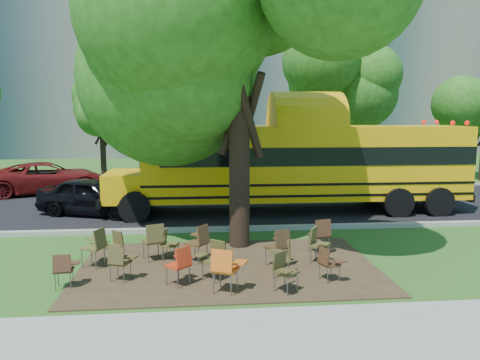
{
  "coord_description": "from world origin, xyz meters",
  "views": [
    {
      "loc": [
        0.26,
        -11.22,
        3.62
      ],
      "look_at": [
        1.64,
        3.3,
        1.57
      ],
      "focal_mm": 35.0,
      "sensor_mm": 36.0,
      "label": 1
    }
  ],
  "objects": [
    {
      "name": "chair_3",
      "position": [
        0.63,
        -1.3,
        0.54
      ],
      "size": [
        0.75,
        0.59,
        0.87
      ],
      "rotation": [
        0.0,
        0.0,
        2.43
      ],
      "color": "#4A4320",
      "rests_on": "ground"
    },
    {
      "name": "chair_7",
      "position": [
        3.09,
        -1.69,
        0.48
      ],
      "size": [
        0.59,
        0.53,
        0.77
      ],
      "rotation": [
        0.0,
        0.0,
        -1.24
      ],
      "color": "#472B19",
      "rests_on": "ground"
    },
    {
      "name": "chair_11",
      "position": [
        0.32,
        -0.06,
        0.59
      ],
      "size": [
        0.64,
        0.82,
        0.96
      ],
      "rotation": [
        0.0,
        0.0,
        0.94
      ],
      "color": "#4E351B",
      "rests_on": "ground"
    },
    {
      "name": "bg_car_red",
      "position": [
        -6.51,
        10.8,
        0.73
      ],
      "size": [
        5.73,
        3.93,
        1.45
      ],
      "primitive_type": "imported",
      "rotation": [
        0.0,
        0.0,
        1.89
      ],
      "color": "#5E1010",
      "rests_on": "ground"
    },
    {
      "name": "chair_14",
      "position": [
        2.21,
        -0.63,
        0.59
      ],
      "size": [
        0.64,
        0.79,
        0.95
      ],
      "rotation": [
        0.0,
        0.0,
        0.56
      ],
      "color": "#452F18",
      "rests_on": "ground"
    },
    {
      "name": "building_right",
      "position": [
        24.0,
        38.0,
        12.5
      ],
      "size": [
        30.0,
        16.0,
        25.0
      ],
      "primitive_type": "cube",
      "color": "gray",
      "rests_on": "ground"
    },
    {
      "name": "chair_6",
      "position": [
        2.18,
        -1.3,
        0.51
      ],
      "size": [
        0.49,
        0.61,
        0.83
      ],
      "rotation": [
        0.0,
        0.0,
        1.37
      ],
      "color": "#453E1D",
      "rests_on": "ground"
    },
    {
      "name": "kerb_near",
      "position": [
        0.0,
        3.0,
        0.07
      ],
      "size": [
        80.0,
        0.25,
        0.14
      ],
      "primitive_type": "cube",
      "color": "gray",
      "rests_on": "ground"
    },
    {
      "name": "bg_tree_2",
      "position": [
        -5.0,
        16.0,
        4.21
      ],
      "size": [
        4.8,
        4.8,
        6.62
      ],
      "color": "black",
      "rests_on": "ground"
    },
    {
      "name": "dirt_patch",
      "position": [
        1.0,
        -0.5,
        0.01
      ],
      "size": [
        7.0,
        4.5,
        0.03
      ],
      "primitive_type": "cube",
      "color": "#382819",
      "rests_on": "ground"
    },
    {
      "name": "ground",
      "position": [
        0.0,
        0.0,
        0.0
      ],
      "size": [
        160.0,
        160.0,
        0.0
      ],
      "primitive_type": "plane",
      "color": "#2A5A1C",
      "rests_on": "ground"
    },
    {
      "name": "chair_10",
      "position": [
        -0.45,
        0.15,
        0.49
      ],
      "size": [
        0.48,
        0.61,
        0.79
      ],
      "rotation": [
        0.0,
        0.0,
        -1.86
      ],
      "color": "brown",
      "rests_on": "ground"
    },
    {
      "name": "chair_2",
      "position": [
        -0.09,
        -1.62,
        0.54
      ],
      "size": [
        0.6,
        0.75,
        0.88
      ],
      "rotation": [
        0.0,
        0.0,
        0.78
      ],
      "color": "red",
      "rests_on": "ground"
    },
    {
      "name": "chair_12",
      "position": [
        3.19,
        -0.41,
        0.55
      ],
      "size": [
        0.6,
        0.76,
        0.9
      ],
      "rotation": [
        0.0,
        0.0,
        4.13
      ],
      "color": "#4D4A21",
      "rests_on": "ground"
    },
    {
      "name": "chair_9",
      "position": [
        -1.78,
        0.18,
        0.48
      ],
      "size": [
        0.67,
        0.53,
        0.78
      ],
      "rotation": [
        0.0,
        0.0,
        2.42
      ],
      "color": "#4F4222",
      "rests_on": "ground"
    },
    {
      "name": "chair_1",
      "position": [
        -1.4,
        -1.25,
        0.5
      ],
      "size": [
        0.65,
        0.51,
        0.81
      ],
      "rotation": [
        0.0,
        0.0,
        -0.36
      ],
      "color": "#453C1E",
      "rests_on": "ground"
    },
    {
      "name": "building_main",
      "position": [
        -8.0,
        36.0,
        11.0
      ],
      "size": [
        38.0,
        16.0,
        22.0
      ],
      "primitive_type": "cube",
      "color": "slate",
      "rests_on": "ground"
    },
    {
      "name": "chair_13",
      "position": [
        3.48,
        0.33,
        0.59
      ],
      "size": [
        0.65,
        0.7,
        0.95
      ],
      "rotation": [
        0.0,
        0.0,
        0.28
      ],
      "color": "#422717",
      "rests_on": "ground"
    },
    {
      "name": "main_tree",
      "position": [
        1.43,
        1.27,
        5.77
      ],
      "size": [
        7.2,
        7.2,
        9.38
      ],
      "color": "black",
      "rests_on": "ground"
    },
    {
      "name": "chair_0",
      "position": [
        -2.49,
        -1.57,
        0.48
      ],
      "size": [
        0.51,
        0.49,
        0.77
      ],
      "rotation": [
        0.0,
        0.0,
        0.09
      ],
      "color": "#472819",
      "rests_on": "ground"
    },
    {
      "name": "kerb_far",
      "position": [
        0.0,
        11.1,
        0.07
      ],
      "size": [
        80.0,
        0.25,
        0.14
      ],
      "primitive_type": "cube",
      "color": "gray",
      "rests_on": "ground"
    },
    {
      "name": "chair_15",
      "position": [
        -0.77,
        0.14,
        0.6
      ],
      "size": [
        0.66,
        0.76,
        0.97
      ],
      "rotation": [
        0.0,
        0.0,
        0.4
      ],
      "color": "#4D4521",
      "rests_on": "ground"
    },
    {
      "name": "asphalt_road",
      "position": [
        0.0,
        7.0,
        0.02
      ],
      "size": [
        80.0,
        8.0,
        0.04
      ],
      "primitive_type": "cube",
      "color": "black",
      "rests_on": "ground"
    },
    {
      "name": "black_car",
      "position": [
        -3.42,
        5.74,
        0.69
      ],
      "size": [
        4.34,
        2.9,
        1.37
      ],
      "primitive_type": "imported",
      "rotation": [
        0.0,
        0.0,
        1.22
      ],
      "color": "black",
      "rests_on": "ground"
    },
    {
      "name": "chair_4",
      "position": [
        0.83,
        -2.17,
        0.6
      ],
      "size": [
        0.79,
        0.62,
        0.97
      ],
      "rotation": [
        0.0,
        0.0,
        -0.43
      ],
      "color": "#D25B16",
      "rests_on": "ground"
    },
    {
      "name": "chair_8",
      "position": [
        -2.13,
        -0.21,
        0.59
      ],
      "size": [
        0.6,
        0.77,
        0.96
      ],
      "rotation": [
        0.0,
        0.0,
        1.18
      ],
      "color": "brown",
      "rests_on": "ground"
    },
    {
      "name": "bg_tree_3",
      "position": [
        8.0,
        14.0,
        5.03
      ],
      "size": [
        5.6,
        5.6,
        7.84
      ],
      "color": "black",
      "rests_on": "ground"
    },
    {
      "name": "chair_5",
      "position": [
        2.01,
        -2.18,
        0.52
      ],
      "size": [
        0.57,
        0.72,
        0.84
      ],
      "rotation": [
        0.0,
        0.0,
        3.86
      ],
      "color": "#423B1C",
      "rests_on": "ground"
    },
    {
      "name": "school_bus",
      "position": [
        4.15,
        5.7,
        1.85
      ],
      "size": [
        13.08,
        3.01,
        3.19
      ],
      "rotation": [
        0.0,
        0.0,
        -0.0
      ],
      "color": "#E5A507",
      "rests_on": "ground"
    }
  ]
}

